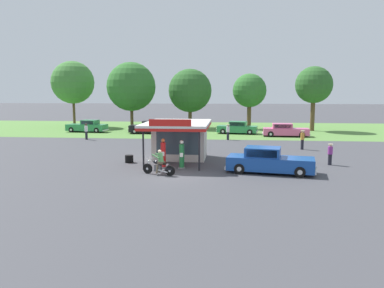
{
  "coord_description": "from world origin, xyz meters",
  "views": [
    {
      "loc": [
        3.39,
        -22.57,
        5.05
      ],
      "look_at": [
        0.66,
        4.06,
        1.4
      ],
      "focal_mm": 35.39,
      "sensor_mm": 36.0,
      "label": 1
    }
  ],
  "objects_px": {
    "gas_pump_nearside": "(163,155)",
    "parked_car_back_row_left": "(87,127)",
    "motorcycle_with_rider": "(159,164)",
    "parked_car_second_row_spare": "(149,128)",
    "bystander_strolling_foreground": "(302,139)",
    "gas_pump_offside": "(182,156)",
    "parked_car_back_row_right": "(237,128)",
    "bystander_admiring_sedan": "(228,132)",
    "bystander_chatting_near_pumps": "(86,131)",
    "spare_tire_stack": "(129,159)",
    "featured_classic_sedan": "(269,161)",
    "bystander_leaning_by_kiosk": "(330,154)",
    "parked_car_back_row_centre_left": "(285,130)"
  },
  "relations": [
    {
      "from": "motorcycle_with_rider",
      "to": "spare_tire_stack",
      "type": "bearing_deg",
      "value": 127.54
    },
    {
      "from": "bystander_admiring_sedan",
      "to": "bystander_leaning_by_kiosk",
      "type": "distance_m",
      "value": 15.33
    },
    {
      "from": "bystander_strolling_foreground",
      "to": "gas_pump_nearside",
      "type": "bearing_deg",
      "value": -138.49
    },
    {
      "from": "motorcycle_with_rider",
      "to": "bystander_strolling_foreground",
      "type": "relative_size",
      "value": 1.24
    },
    {
      "from": "bystander_admiring_sedan",
      "to": "bystander_strolling_foreground",
      "type": "bearing_deg",
      "value": -43.32
    },
    {
      "from": "bystander_admiring_sedan",
      "to": "gas_pump_nearside",
      "type": "bearing_deg",
      "value": -104.77
    },
    {
      "from": "parked_car_back_row_left",
      "to": "parked_car_back_row_centre_left",
      "type": "xyz_separation_m",
      "value": [
        24.65,
        -2.45,
        -0.01
      ]
    },
    {
      "from": "parked_car_second_row_spare",
      "to": "spare_tire_stack",
      "type": "relative_size",
      "value": 8.37
    },
    {
      "from": "bystander_admiring_sedan",
      "to": "spare_tire_stack",
      "type": "bearing_deg",
      "value": -116.49
    },
    {
      "from": "parked_car_back_row_centre_left",
      "to": "bystander_leaning_by_kiosk",
      "type": "distance_m",
      "value": 17.45
    },
    {
      "from": "motorcycle_with_rider",
      "to": "bystander_leaning_by_kiosk",
      "type": "bearing_deg",
      "value": 21.32
    },
    {
      "from": "gas_pump_nearside",
      "to": "bystander_chatting_near_pumps",
      "type": "height_order",
      "value": "gas_pump_nearside"
    },
    {
      "from": "parked_car_back_row_centre_left",
      "to": "bystander_leaning_by_kiosk",
      "type": "xyz_separation_m",
      "value": [
        0.7,
        -17.43,
        0.1
      ]
    },
    {
      "from": "featured_classic_sedan",
      "to": "bystander_strolling_foreground",
      "type": "xyz_separation_m",
      "value": [
        3.94,
        10.34,
        0.2
      ]
    },
    {
      "from": "parked_car_back_row_right",
      "to": "bystander_admiring_sedan",
      "type": "bearing_deg",
      "value": -99.98
    },
    {
      "from": "gas_pump_nearside",
      "to": "parked_car_second_row_spare",
      "type": "distance_m",
      "value": 22.29
    },
    {
      "from": "parked_car_second_row_spare",
      "to": "spare_tire_stack",
      "type": "distance_m",
      "value": 19.97
    },
    {
      "from": "parked_car_back_row_left",
      "to": "motorcycle_with_rider",
      "type": "bearing_deg",
      "value": -60.03
    },
    {
      "from": "bystander_chatting_near_pumps",
      "to": "bystander_leaning_by_kiosk",
      "type": "bearing_deg",
      "value": -28.48
    },
    {
      "from": "parked_car_back_row_centre_left",
      "to": "gas_pump_nearside",
      "type": "bearing_deg",
      "value": -118.47
    },
    {
      "from": "parked_car_back_row_left",
      "to": "bystander_chatting_near_pumps",
      "type": "relative_size",
      "value": 3.13
    },
    {
      "from": "bystander_strolling_foreground",
      "to": "bystander_chatting_near_pumps",
      "type": "bearing_deg",
      "value": 167.18
    },
    {
      "from": "parked_car_second_row_spare",
      "to": "bystander_leaning_by_kiosk",
      "type": "bearing_deg",
      "value": -48.18
    },
    {
      "from": "gas_pump_offside",
      "to": "bystander_admiring_sedan",
      "type": "xyz_separation_m",
      "value": [
        2.93,
        15.88,
        0.02
      ]
    },
    {
      "from": "gas_pump_nearside",
      "to": "motorcycle_with_rider",
      "type": "relative_size",
      "value": 0.94
    },
    {
      "from": "gas_pump_nearside",
      "to": "motorcycle_with_rider",
      "type": "height_order",
      "value": "gas_pump_nearside"
    },
    {
      "from": "parked_car_back_row_right",
      "to": "bystander_chatting_near_pumps",
      "type": "distance_m",
      "value": 18.04
    },
    {
      "from": "parked_car_back_row_right",
      "to": "bystander_strolling_foreground",
      "type": "bearing_deg",
      "value": -66.26
    },
    {
      "from": "gas_pump_nearside",
      "to": "bystander_leaning_by_kiosk",
      "type": "bearing_deg",
      "value": 11.75
    },
    {
      "from": "bystander_admiring_sedan",
      "to": "spare_tire_stack",
      "type": "xyz_separation_m",
      "value": [
        -7.02,
        -14.09,
        -0.63
      ]
    },
    {
      "from": "gas_pump_nearside",
      "to": "parked_car_back_row_right",
      "type": "distance_m",
      "value": 22.84
    },
    {
      "from": "parked_car_back_row_right",
      "to": "gas_pump_nearside",
      "type": "bearing_deg",
      "value": -103.42
    },
    {
      "from": "motorcycle_with_rider",
      "to": "parked_car_second_row_spare",
      "type": "xyz_separation_m",
      "value": [
        -5.82,
        23.59,
        0.05
      ]
    },
    {
      "from": "motorcycle_with_rider",
      "to": "bystander_leaning_by_kiosk",
      "type": "relative_size",
      "value": 1.43
    },
    {
      "from": "parked_car_back_row_centre_left",
      "to": "bystander_chatting_near_pumps",
      "type": "height_order",
      "value": "bystander_chatting_near_pumps"
    },
    {
      "from": "parked_car_second_row_spare",
      "to": "bystander_strolling_foreground",
      "type": "relative_size",
      "value": 2.9
    },
    {
      "from": "featured_classic_sedan",
      "to": "parked_car_back_row_left",
      "type": "relative_size",
      "value": 1.06
    },
    {
      "from": "gas_pump_nearside",
      "to": "spare_tire_stack",
      "type": "distance_m",
      "value": 3.42
    },
    {
      "from": "featured_classic_sedan",
      "to": "parked_car_back_row_centre_left",
      "type": "height_order",
      "value": "featured_classic_sedan"
    },
    {
      "from": "featured_classic_sedan",
      "to": "parked_car_back_row_left",
      "type": "bearing_deg",
      "value": 132.12
    },
    {
      "from": "parked_car_second_row_spare",
      "to": "bystander_strolling_foreground",
      "type": "bearing_deg",
      "value": -35.83
    },
    {
      "from": "bystander_leaning_by_kiosk",
      "to": "bystander_strolling_foreground",
      "type": "bearing_deg",
      "value": 94.72
    },
    {
      "from": "gas_pump_offside",
      "to": "bystander_leaning_by_kiosk",
      "type": "bearing_deg",
      "value": 13.15
    },
    {
      "from": "parked_car_back_row_centre_left",
      "to": "bystander_strolling_foreground",
      "type": "relative_size",
      "value": 3.12
    },
    {
      "from": "featured_classic_sedan",
      "to": "gas_pump_nearside",
      "type": "bearing_deg",
      "value": 173.84
    },
    {
      "from": "motorcycle_with_rider",
      "to": "bystander_strolling_foreground",
      "type": "xyz_separation_m",
      "value": [
        10.74,
        11.64,
        0.28
      ]
    },
    {
      "from": "gas_pump_offside",
      "to": "parked_car_back_row_right",
      "type": "distance_m",
      "value": 22.58
    },
    {
      "from": "bystander_admiring_sedan",
      "to": "bystander_chatting_near_pumps",
      "type": "distance_m",
      "value": 15.29
    },
    {
      "from": "gas_pump_nearside",
      "to": "parked_car_back_row_left",
      "type": "distance_m",
      "value": 26.25
    },
    {
      "from": "parked_car_second_row_spare",
      "to": "bystander_chatting_near_pumps",
      "type": "distance_m",
      "value": 8.78
    }
  ]
}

